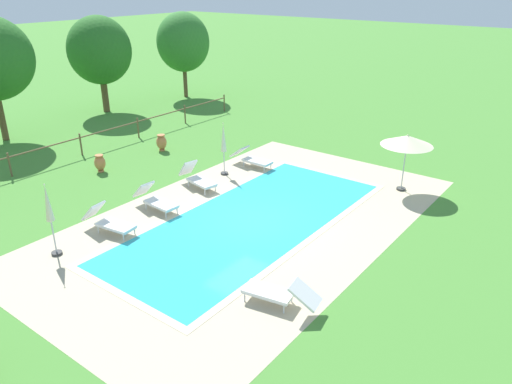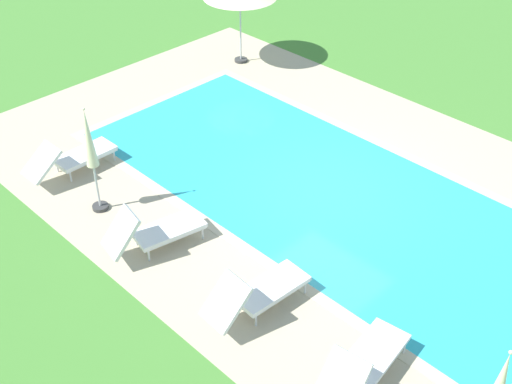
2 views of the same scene
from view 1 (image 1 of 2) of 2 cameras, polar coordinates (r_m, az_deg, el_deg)
ground_plane at (r=17.10m, az=-0.63°, el=-3.29°), size 160.00×160.00×0.00m
pool_deck_paving at (r=17.10m, az=-0.63°, el=-3.28°), size 15.42×9.09×0.01m
swimming_pool_water at (r=17.10m, az=-0.63°, el=-3.28°), size 10.80×4.46×0.01m
pool_coping_rim at (r=17.10m, az=-0.63°, el=-3.26°), size 11.28×4.94×0.01m
sun_lounger_north_near_steps at (r=18.09m, az=-11.47°, el=-0.87°), size 0.71×1.95×0.93m
sun_lounger_north_mid at (r=12.81m, az=2.63°, el=-11.54°), size 0.96×2.10×0.80m
sun_lounger_north_far at (r=16.88m, az=-16.57°, el=-3.26°), size 0.86×1.97×0.95m
sun_lounger_north_end at (r=21.84m, az=-0.46°, el=3.90°), size 0.62×2.00×0.84m
sun_lounger_south_near_corner at (r=19.75m, az=-6.76°, el=1.61°), size 0.95×1.93×0.99m
patio_umbrella_open_foreground at (r=19.67m, az=17.02°, el=5.66°), size 1.97×1.97×2.27m
patio_umbrella_closed_row_west at (r=15.62m, az=-22.77°, el=-1.89°), size 0.32×0.32×2.31m
patio_umbrella_closed_row_centre at (r=20.63m, az=-3.76°, el=5.77°), size 0.32×0.32×2.26m
terracotta_urn_near_fence at (r=22.23m, az=-17.55°, el=3.23°), size 0.47×0.47×0.76m
terracotta_urn_by_tree at (r=24.29m, az=-10.85°, el=5.67°), size 0.49×0.49×0.80m
perimeter_fence at (r=23.75m, az=-22.99°, el=4.45°), size 24.18×0.08×1.05m
tree_centre at (r=31.97m, az=-17.59°, el=15.29°), size 3.76×3.76×5.70m
tree_east_mid at (r=34.99m, az=-8.41°, el=16.72°), size 3.53×3.53×5.65m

